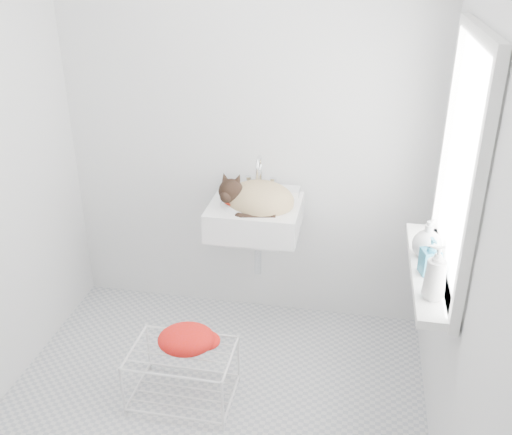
% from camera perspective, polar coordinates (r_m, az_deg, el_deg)
% --- Properties ---
extents(floor, '(2.20, 2.00, 0.02)m').
position_cam_1_polar(floor, '(3.16, -4.61, -18.33)').
color(floor, '#BCBCBC').
rests_on(floor, ground).
extents(back_wall, '(2.20, 0.02, 2.50)m').
position_cam_1_polar(back_wall, '(3.38, -0.97, 9.48)').
color(back_wall, silver).
rests_on(back_wall, ground).
extents(right_wall, '(0.02, 2.00, 2.50)m').
position_cam_1_polar(right_wall, '(2.42, 20.32, 1.11)').
color(right_wall, silver).
rests_on(right_wall, ground).
extents(window_glass, '(0.01, 0.80, 1.00)m').
position_cam_1_polar(window_glass, '(2.56, 19.72, 4.99)').
color(window_glass, white).
rests_on(window_glass, right_wall).
extents(window_frame, '(0.04, 0.90, 1.10)m').
position_cam_1_polar(window_frame, '(2.56, 19.39, 5.02)').
color(window_frame, white).
rests_on(window_frame, right_wall).
extents(windowsill, '(0.16, 0.88, 0.04)m').
position_cam_1_polar(windowsill, '(2.77, 16.62, -4.98)').
color(windowsill, white).
rests_on(windowsill, right_wall).
extents(sink, '(0.51, 0.44, 0.20)m').
position_cam_1_polar(sink, '(3.26, -0.09, 1.38)').
color(sink, white).
rests_on(sink, back_wall).
extents(faucet, '(0.18, 0.13, 0.18)m').
position_cam_1_polar(faucet, '(3.37, 0.48, 4.78)').
color(faucet, silver).
rests_on(faucet, sink).
extents(cat, '(0.42, 0.35, 0.26)m').
position_cam_1_polar(cat, '(3.23, 0.10, 1.88)').
color(cat, tan).
rests_on(cat, sink).
extents(wire_rack, '(0.52, 0.36, 0.31)m').
position_cam_1_polar(wire_rack, '(3.14, -7.20, -15.16)').
color(wire_rack, silver).
rests_on(wire_rack, floor).
extents(towel, '(0.33, 0.27, 0.12)m').
position_cam_1_polar(towel, '(3.03, -6.83, -12.26)').
color(towel, red).
rests_on(towel, wire_rack).
extents(bottle_a, '(0.09, 0.09, 0.21)m').
position_cam_1_polar(bottle_a, '(2.53, 16.91, -7.55)').
color(bottle_a, silver).
rests_on(bottle_a, windowsill).
extents(bottle_b, '(0.10, 0.10, 0.17)m').
position_cam_1_polar(bottle_b, '(2.70, 16.56, -5.26)').
color(bottle_b, teal).
rests_on(bottle_b, windowsill).
extents(bottle_c, '(0.19, 0.19, 0.18)m').
position_cam_1_polar(bottle_c, '(2.84, 16.31, -3.62)').
color(bottle_c, silver).
rests_on(bottle_c, windowsill).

